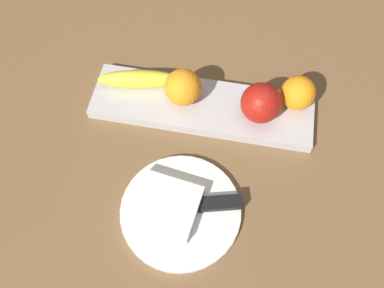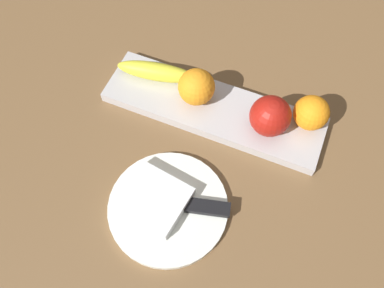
% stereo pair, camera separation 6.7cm
% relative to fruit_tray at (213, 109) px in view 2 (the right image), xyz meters
% --- Properties ---
extents(ground_plane, '(2.40, 2.40, 0.00)m').
position_rel_fruit_tray_xyz_m(ground_plane, '(-0.04, -0.03, -0.01)').
color(ground_plane, brown).
extents(fruit_tray, '(0.42, 0.12, 0.02)m').
position_rel_fruit_tray_xyz_m(fruit_tray, '(0.00, 0.00, 0.00)').
color(fruit_tray, '#BDBBBE').
rests_on(fruit_tray, ground_plane).
extents(apple, '(0.07, 0.07, 0.07)m').
position_rel_fruit_tray_xyz_m(apple, '(-0.11, 0.01, 0.05)').
color(apple, '#A81A12').
rests_on(apple, fruit_tray).
extents(banana, '(0.16, 0.06, 0.04)m').
position_rel_fruit_tray_xyz_m(banana, '(0.13, -0.02, 0.03)').
color(banana, yellow).
rests_on(banana, fruit_tray).
extents(orange_near_apple, '(0.07, 0.07, 0.07)m').
position_rel_fruit_tray_xyz_m(orange_near_apple, '(0.04, -0.01, 0.04)').
color(orange_near_apple, orange).
rests_on(orange_near_apple, fruit_tray).
extents(orange_near_banana, '(0.06, 0.06, 0.06)m').
position_rel_fruit_tray_xyz_m(orange_near_banana, '(-0.17, -0.03, 0.04)').
color(orange_near_banana, orange).
rests_on(orange_near_banana, fruit_tray).
extents(dinner_plate, '(0.20, 0.20, 0.01)m').
position_rel_fruit_tray_xyz_m(dinner_plate, '(-0.00, 0.21, -0.00)').
color(dinner_plate, white).
rests_on(dinner_plate, ground_plane).
extents(folded_napkin, '(0.12, 0.11, 0.02)m').
position_rel_fruit_tray_xyz_m(folded_napkin, '(0.03, 0.21, 0.01)').
color(folded_napkin, white).
rests_on(folded_napkin, dinner_plate).
extents(knife, '(0.18, 0.07, 0.01)m').
position_rel_fruit_tray_xyz_m(knife, '(-0.04, 0.20, 0.01)').
color(knife, silver).
rests_on(knife, dinner_plate).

